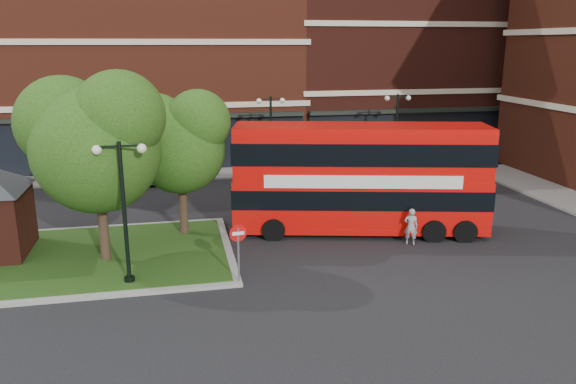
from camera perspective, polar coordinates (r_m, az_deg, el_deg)
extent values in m
plane|color=black|center=(20.46, -0.09, -8.34)|extent=(120.00, 120.00, 0.00)
cube|color=slate|center=(36.02, -5.41, 2.01)|extent=(44.00, 3.00, 0.12)
cube|color=maroon|center=(42.62, -17.87, 12.80)|extent=(26.00, 12.00, 14.00)
cube|color=#471911|center=(45.98, 11.39, 14.57)|extent=(18.00, 12.00, 16.00)
cube|color=gray|center=(23.24, -21.52, -6.35)|extent=(12.60, 7.60, 0.12)
cube|color=#19380F|center=(23.24, -21.53, -6.31)|extent=(12.00, 7.00, 0.15)
cylinder|color=#2D2116|center=(21.95, -18.35, -2.04)|extent=(0.36, 0.36, 3.92)
sphere|color=#144010|center=(21.41, -18.87, 4.06)|extent=(4.60, 4.60, 4.60)
sphere|color=#144010|center=(22.12, -21.83, 6.52)|extent=(3.45, 3.45, 3.45)
sphere|color=#144010|center=(20.67, -16.76, 7.41)|extent=(3.22, 3.22, 3.22)
cylinder|color=#2D2116|center=(24.25, -10.64, -0.49)|extent=(0.36, 0.36, 3.47)
sphere|color=#144010|center=(23.79, -10.88, 4.41)|extent=(3.80, 3.80, 3.80)
sphere|color=#144010|center=(24.23, -13.26, 6.40)|extent=(2.85, 2.85, 2.85)
sphere|color=#144010|center=(23.26, -9.11, 7.04)|extent=(2.66, 2.66, 2.66)
cylinder|color=black|center=(19.50, -16.27, -2.32)|extent=(0.14, 0.14, 5.00)
cylinder|color=black|center=(20.30, -15.78, -8.67)|extent=(0.36, 0.36, 0.30)
cube|color=black|center=(18.96, -16.78, 4.48)|extent=(1.40, 0.06, 0.06)
sphere|color=#F2EACC|center=(19.05, -18.86, 4.05)|extent=(0.32, 0.32, 0.32)
sphere|color=#F2EACC|center=(18.93, -14.65, 4.30)|extent=(0.32, 0.32, 0.32)
cylinder|color=black|center=(33.87, -1.75, 5.46)|extent=(0.14, 0.14, 5.00)
cylinder|color=black|center=(34.34, -1.72, 1.59)|extent=(0.36, 0.36, 0.30)
cube|color=black|center=(33.57, -1.78, 9.42)|extent=(1.40, 0.06, 0.06)
sphere|color=#F2EACC|center=(33.46, -2.97, 9.21)|extent=(0.32, 0.32, 0.32)
sphere|color=#F2EACC|center=(33.70, -0.59, 9.27)|extent=(0.32, 0.32, 0.32)
cylinder|color=black|center=(36.11, 10.92, 5.79)|extent=(0.14, 0.14, 5.00)
cylinder|color=black|center=(36.55, 10.74, 2.15)|extent=(0.36, 0.36, 0.30)
cube|color=black|center=(35.82, 11.10, 9.50)|extent=(1.40, 0.06, 0.06)
sphere|color=#F2EACC|center=(35.57, 10.04, 9.35)|extent=(0.32, 0.32, 0.32)
sphere|color=#F2EACC|center=(36.11, 12.13, 9.33)|extent=(0.32, 0.32, 0.32)
cube|color=red|center=(24.64, 7.24, -0.73)|extent=(11.11, 4.87, 2.07)
cube|color=red|center=(24.16, 7.40, 4.00)|extent=(11.00, 4.82, 2.07)
cube|color=black|center=(24.14, 7.41, 4.24)|extent=(11.11, 4.87, 0.94)
cube|color=silver|center=(23.15, 7.63, 1.01)|extent=(7.92, 1.89, 0.54)
imported|color=gray|center=(23.63, 12.37, -3.44)|extent=(0.67, 0.57, 1.55)
imported|color=#A0A1A7|center=(33.72, -12.93, 2.05)|extent=(4.61, 2.01, 1.55)
imported|color=white|center=(36.38, 3.30, 3.34)|extent=(4.83, 2.00, 1.55)
cylinder|color=slate|center=(19.35, -5.05, -6.53)|extent=(0.07, 0.07, 2.05)
cylinder|color=red|center=(19.06, -5.11, -4.19)|extent=(0.60, 0.13, 0.59)
cube|color=white|center=(19.06, -5.11, -4.19)|extent=(0.42, 0.10, 0.11)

